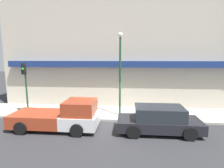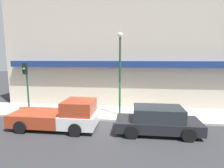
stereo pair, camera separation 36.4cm
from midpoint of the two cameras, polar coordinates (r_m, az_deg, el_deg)
name	(u,v)px [view 2 (the right image)]	position (r m, az deg, el deg)	size (l,w,h in m)	color
ground_plane	(113,122)	(11.91, 1.38, -12.18)	(80.00, 80.00, 0.00)	#2D2D30
sidewalk	(116,113)	(13.44, 2.06, -9.43)	(36.00, 3.30, 0.14)	#ADA89E
building	(120,52)	(15.91, 3.17, 10.47)	(19.80, 3.80, 10.42)	#BCB29E
pickup_truck	(61,116)	(11.02, -15.53, -9.96)	(5.12, 2.20, 1.76)	silver
parked_car	(158,120)	(10.38, 15.64, -11.36)	(4.63, 2.04, 1.51)	black
fire_hydrant	(85,110)	(13.03, -8.04, -8.39)	(0.16, 0.16, 0.60)	yellow
street_lamp	(120,65)	(12.10, 3.49, 6.24)	(0.36, 0.36, 5.78)	#1E4728
traffic_light	(26,79)	(14.09, -25.52, 1.48)	(0.28, 0.42, 3.70)	#1E4728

